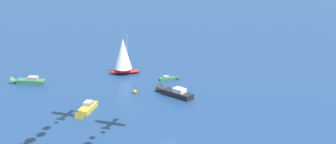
{
  "coord_description": "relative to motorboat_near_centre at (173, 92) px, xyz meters",
  "views": [
    {
      "loc": [
        -24.23,
        -137.38,
        61.16
      ],
      "look_at": [
        -0.17,
        -0.28,
        16.43
      ],
      "focal_mm": 74.72,
      "sensor_mm": 36.0,
      "label": 1
    }
  ],
  "objects": [
    {
      "name": "ground_plane",
      "position": [
        -6.54,
        -30.27,
        -0.85
      ],
      "size": [
        2000.0,
        2000.0,
        0.0
      ],
      "primitive_type": "plane",
      "color": "navy"
    },
    {
      "name": "motorboat_near_centre",
      "position": [
        0.0,
        0.0,
        0.0
      ],
      "size": [
        8.9,
        10.3,
        3.16
      ],
      "color": "black",
      "rests_on": "ground_plane"
    },
    {
      "name": "sailboat_far_port",
      "position": [
        -10.57,
        20.53,
        4.45
      ],
      "size": [
        9.08,
        5.11,
        11.62
      ],
      "color": "#B21E1E",
      "rests_on": "ground_plane"
    },
    {
      "name": "motorboat_far_stbd",
      "position": [
        1.44,
        12.85,
        -0.43
      ],
      "size": [
        5.49,
        1.77,
        1.57
      ],
      "color": "#33704C",
      "rests_on": "ground_plane"
    },
    {
      "name": "motorboat_inshore",
      "position": [
        -23.08,
        -8.33,
        -0.11
      ],
      "size": [
        6.17,
        9.68,
        2.76
      ],
      "color": "gold",
      "rests_on": "ground_plane"
    },
    {
      "name": "motorboat_offshore",
      "position": [
        -37.58,
        16.28,
        -0.11
      ],
      "size": [
        9.7,
        5.21,
        2.73
      ],
      "color": "#33704C",
      "rests_on": "ground_plane"
    },
    {
      "name": "marker_buoy",
      "position": [
        -9.56,
        3.55,
        -0.46
      ],
      "size": [
        1.1,
        1.1,
        2.1
      ],
      "color": "orange",
      "rests_on": "ground_plane"
    }
  ]
}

